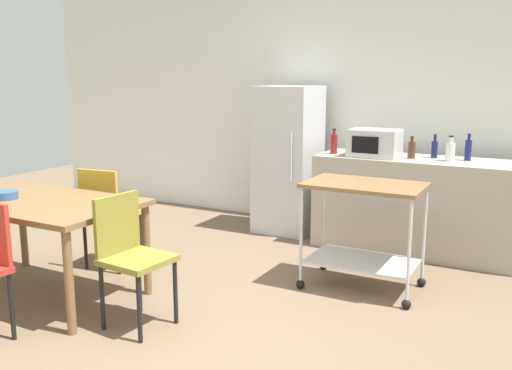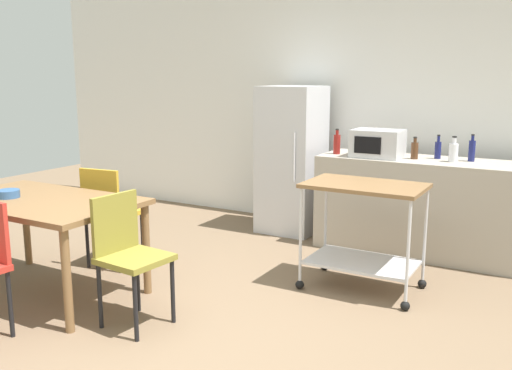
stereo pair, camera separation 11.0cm
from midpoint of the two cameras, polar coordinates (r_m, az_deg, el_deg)
The scene contains 15 objects.
ground_plane at distance 3.76m, azimuth -8.09°, elevation -15.48°, with size 12.00×12.00×0.00m, color brown.
back_wall at distance 6.22m, azimuth 9.45°, elevation 8.96°, with size 8.40×0.12×2.90m, color white.
kitchen_counter at distance 5.54m, azimuth 15.90°, elevation -2.05°, with size 2.00×0.64×0.90m, color #A89E8E.
dining_table at distance 4.56m, azimuth -21.69°, elevation -2.40°, with size 1.50×0.90×0.75m.
chair_olive at distance 3.88m, azimuth -13.37°, elevation -6.53°, with size 0.43×0.43×0.89m.
chair_mustard at distance 5.05m, azimuth -15.39°, elevation -2.49°, with size 0.45×0.45×0.89m.
refrigerator at distance 6.03m, azimuth 2.74°, elevation 2.59°, with size 0.60×0.63×1.55m.
kitchen_cart at distance 4.47m, azimuth 10.13°, elevation -3.30°, with size 0.91×0.57×0.85m.
bottle_soy_sauce at distance 5.61m, azimuth 7.32°, elevation 4.19°, with size 0.07×0.07×0.25m.
microwave at distance 5.47m, azimuth 11.33°, elevation 4.17°, with size 0.46×0.35×0.26m.
bottle_soda at distance 5.44m, azimuth 14.88°, elevation 3.49°, with size 0.07×0.07×0.21m.
bottle_olive_oil at distance 5.52m, azimuth 17.04°, elevation 3.52°, with size 0.06×0.06×0.22m.
bottle_hot_sauce at distance 5.36m, azimuth 18.48°, elevation 3.26°, with size 0.08×0.08×0.23m.
bottle_sparkling_water at distance 5.46m, azimuth 20.11°, elevation 3.39°, with size 0.06×0.06×0.25m.
fruit_bowl at distance 4.67m, azimuth -24.54°, elevation -0.93°, with size 0.17×0.17×0.06m, color #33598C.
Camera 1 is at (1.98, -2.71, 1.69)m, focal length 39.59 mm.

